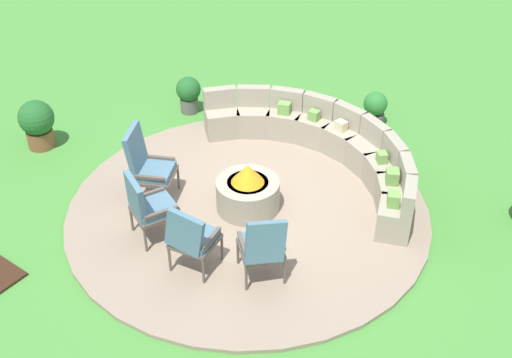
# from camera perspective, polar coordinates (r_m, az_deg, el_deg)

# --- Properties ---
(ground_plane) EXTENTS (24.00, 24.00, 0.00)m
(ground_plane) POSITION_cam_1_polar(r_m,az_deg,el_deg) (9.31, -0.72, -2.83)
(ground_plane) COLOR #478C38
(patio_circle) EXTENTS (5.24, 5.24, 0.06)m
(patio_circle) POSITION_cam_1_polar(r_m,az_deg,el_deg) (9.29, -0.73, -2.69)
(patio_circle) COLOR gray
(patio_circle) RESTS_ON ground_plane
(fire_pit) EXTENTS (0.91, 0.91, 0.74)m
(fire_pit) POSITION_cam_1_polar(r_m,az_deg,el_deg) (9.09, -0.74, -1.12)
(fire_pit) COLOR #9E937F
(fire_pit) RESTS_ON patio_circle
(curved_stone_bench) EXTENTS (4.17, 1.92, 0.81)m
(curved_stone_bench) POSITION_cam_1_polar(r_m,az_deg,el_deg) (10.08, 6.28, 2.94)
(curved_stone_bench) COLOR #9E937F
(curved_stone_bench) RESTS_ON patio_circle
(lounge_chair_front_left) EXTENTS (0.77, 0.78, 1.16)m
(lounge_chair_front_left) POSITION_cam_1_polar(r_m,az_deg,el_deg) (9.27, -9.73, 1.30)
(lounge_chair_front_left) COLOR brown
(lounge_chair_front_left) RESTS_ON patio_circle
(lounge_chair_front_right) EXTENTS (0.72, 0.75, 1.04)m
(lounge_chair_front_right) POSITION_cam_1_polar(r_m,az_deg,el_deg) (8.55, -9.63, -2.31)
(lounge_chair_front_right) COLOR brown
(lounge_chair_front_right) RESTS_ON patio_circle
(lounge_chair_back_left) EXTENTS (0.63, 0.61, 1.02)m
(lounge_chair_back_left) POSITION_cam_1_polar(r_m,az_deg,el_deg) (7.98, -5.81, -5.18)
(lounge_chair_back_left) COLOR brown
(lounge_chair_back_left) RESTS_ON patio_circle
(lounge_chair_back_right) EXTENTS (0.75, 0.77, 1.02)m
(lounge_chair_back_right) POSITION_cam_1_polar(r_m,az_deg,el_deg) (7.82, 0.60, -5.97)
(lounge_chair_back_right) COLOR brown
(lounge_chair_back_right) RESTS_ON patio_circle
(potted_plant_1) EXTENTS (0.45, 0.45, 0.68)m
(potted_plant_1) POSITION_cam_1_polar(r_m,az_deg,el_deg) (11.63, -6.06, 7.67)
(potted_plant_1) COLOR #605B56
(potted_plant_1) RESTS_ON ground_plane
(potted_plant_2) EXTENTS (0.58, 0.58, 0.84)m
(potted_plant_2) POSITION_cam_1_polar(r_m,az_deg,el_deg) (11.09, -19.02, 4.83)
(potted_plant_2) COLOR brown
(potted_plant_2) RESTS_ON ground_plane
(potted_plant_3) EXTENTS (0.42, 0.42, 0.62)m
(potted_plant_3) POSITION_cam_1_polar(r_m,az_deg,el_deg) (11.37, 10.63, 6.31)
(potted_plant_3) COLOR #605B56
(potted_plant_3) RESTS_ON ground_plane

